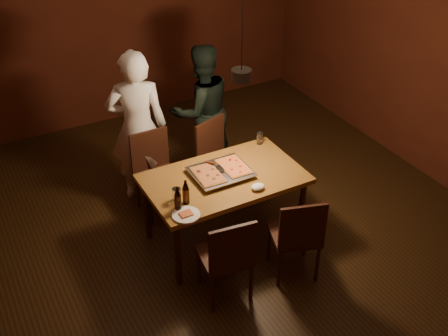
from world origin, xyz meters
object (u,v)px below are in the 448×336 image
chair_near_left (228,253)px  pizza_tray (221,173)px  diner_dark (202,110)px  pendant_lamp (241,74)px  beer_bottle_a (178,199)px  plate_slice (186,215)px  beer_bottle_b (186,192)px  dining_table (224,183)px  chair_near_right (298,231)px  chair_far_left (154,165)px  diner_white (138,127)px  chair_far_right (217,152)px

chair_near_left → pizza_tray: bearing=73.0°
diner_dark → pendant_lamp: (-0.22, -1.26, 0.98)m
beer_bottle_a → plate_slice: (0.02, -0.11, -0.11)m
beer_bottle_b → diner_dark: 1.72m
pizza_tray → beer_bottle_a: beer_bottle_a is taller
dining_table → beer_bottle_a: size_ratio=6.39×
chair_near_left → beer_bottle_a: 0.63m
pizza_tray → plate_slice: 0.69m
chair_near_right → pizza_tray: 0.93m
dining_table → pendant_lamp: size_ratio=1.36×
chair_far_left → diner_white: 0.43m
dining_table → chair_near_left: size_ratio=3.09×
pizza_tray → diner_dark: (0.41, 1.23, 0.01)m
beer_bottle_b → plate_slice: 0.21m
chair_near_right → pendant_lamp: bearing=117.0°
chair_far_right → pendant_lamp: 1.42m
beer_bottle_a → diner_white: size_ratio=0.14×
chair_far_left → chair_near_right: same height
chair_near_right → diner_white: size_ratio=0.31×
beer_bottle_b → diner_dark: diner_dark is taller
chair_near_left → diner_white: diner_white is taller
dining_table → diner_dark: (0.40, 1.27, 0.10)m
chair_near_left → beer_bottle_b: 0.65m
chair_near_right → beer_bottle_a: bearing=166.8°
chair_far_left → beer_bottle_a: size_ratio=2.07×
chair_near_left → beer_bottle_b: size_ratio=2.04×
chair_far_right → diner_white: 0.90m
chair_far_right → beer_bottle_a: (-0.90, -0.98, 0.33)m
chair_near_right → diner_white: bearing=129.1°
chair_far_left → pendant_lamp: 1.57m
chair_far_left → beer_bottle_b: 1.08m
chair_far_right → pizza_tray: size_ratio=0.97×
chair_near_right → plate_slice: 1.01m
chair_far_right → pendant_lamp: size_ratio=0.48×
pizza_tray → dining_table: bearing=-68.3°
chair_far_right → pizza_tray: 0.80m
beer_bottle_a → diner_white: 1.37m
diner_white → pizza_tray: bearing=130.4°
chair_near_right → diner_white: 2.07m
chair_near_left → pendant_lamp: bearing=61.5°
chair_near_left → pendant_lamp: size_ratio=0.44×
chair_far_left → diner_dark: (0.79, 0.45, 0.24)m
plate_slice → diner_dark: (0.97, 1.64, 0.02)m
beer_bottle_a → chair_far_right: bearing=47.4°
chair_far_left → dining_table: bearing=114.1°
beer_bottle_b → pendant_lamp: (0.67, 0.22, 0.89)m
beer_bottle_b → diner_white: bearing=87.6°
dining_table → beer_bottle_b: (-0.49, -0.20, 0.19)m
chair_near_left → diner_dark: (0.77, 2.02, 0.24)m
chair_near_left → pizza_tray: (0.35, 0.79, 0.24)m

